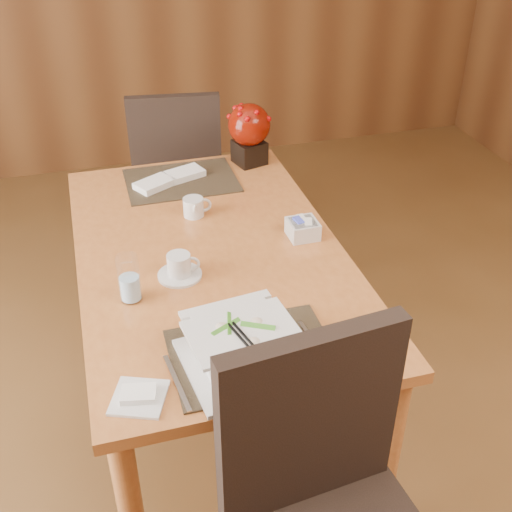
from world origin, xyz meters
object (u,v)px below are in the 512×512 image
object	(u,v)px
soup_setting	(243,348)
bread_plate	(139,398)
creamer_jug	(193,207)
sugar_caddy	(303,229)
far_chair	(177,169)
dining_table	(211,274)
coffee_cup	(179,267)
water_glass	(129,279)
berry_decor	(249,130)

from	to	relation	value
soup_setting	bread_plate	world-z (taller)	soup_setting
creamer_jug	sugar_caddy	xyz separation A→B (m)	(0.34, -0.25, -0.00)
creamer_jug	far_chair	size ratio (longest dim) A/B	0.10
dining_table	bread_plate	size ratio (longest dim) A/B	11.29
bread_plate	soup_setting	bearing A→B (deg)	9.05
coffee_cup	soup_setting	bearing A→B (deg)	-79.02
sugar_caddy	far_chair	size ratio (longest dim) A/B	0.11
soup_setting	water_glass	world-z (taller)	water_glass
water_glass	sugar_caddy	world-z (taller)	water_glass
water_glass	far_chair	distance (m)	1.38
sugar_caddy	far_chair	world-z (taller)	far_chair
creamer_jug	far_chair	xyz separation A→B (m)	(0.07, 0.84, -0.24)
creamer_jug	bread_plate	xyz separation A→B (m)	(-0.32, -0.88, -0.03)
soup_setting	far_chair	bearing A→B (deg)	79.53
coffee_cup	water_glass	bearing A→B (deg)	-153.58
creamer_jug	water_glass	bearing A→B (deg)	-120.62
bread_plate	coffee_cup	bearing A→B (deg)	68.81
water_glass	bread_plate	xyz separation A→B (m)	(-0.03, -0.43, -0.07)
dining_table	coffee_cup	size ratio (longest dim) A/B	10.40
water_glass	creamer_jug	bearing A→B (deg)	58.01
soup_setting	coffee_cup	size ratio (longest dim) A/B	2.36
water_glass	dining_table	bearing A→B (deg)	34.87
sugar_caddy	bread_plate	distance (m)	0.91
coffee_cup	creamer_jug	size ratio (longest dim) A/B	1.46
soup_setting	sugar_caddy	distance (m)	0.70
creamer_jug	bread_plate	distance (m)	0.94
sugar_caddy	coffee_cup	bearing A→B (deg)	-165.19
water_glass	creamer_jug	distance (m)	0.54
bread_plate	dining_table	bearing A→B (deg)	62.75
dining_table	soup_setting	size ratio (longest dim) A/B	4.40
dining_table	creamer_jug	size ratio (longest dim) A/B	15.16
sugar_caddy	creamer_jug	bearing A→B (deg)	143.53
water_glass	creamer_jug	world-z (taller)	water_glass
berry_decor	sugar_caddy	bearing A→B (deg)	-88.24
coffee_cup	bread_plate	size ratio (longest dim) A/B	1.09
bread_plate	far_chair	size ratio (longest dim) A/B	0.14
creamer_jug	berry_decor	size ratio (longest dim) A/B	0.37
dining_table	soup_setting	world-z (taller)	soup_setting
creamer_jug	far_chair	bearing A→B (deg)	86.48
far_chair	dining_table	bearing A→B (deg)	94.76
far_chair	coffee_cup	bearing A→B (deg)	89.20
soup_setting	far_chair	xyz separation A→B (m)	(0.10, 1.68, -0.27)
water_glass	soup_setting	bearing A→B (deg)	-56.09
dining_table	bread_plate	world-z (taller)	bread_plate
berry_decor	far_chair	size ratio (longest dim) A/B	0.28
coffee_cup	water_glass	distance (m)	0.19
dining_table	coffee_cup	bearing A→B (deg)	-136.27
creamer_jug	far_chair	distance (m)	0.88
creamer_jug	sugar_caddy	bearing A→B (deg)	-35.10
creamer_jug	sugar_caddy	distance (m)	0.43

